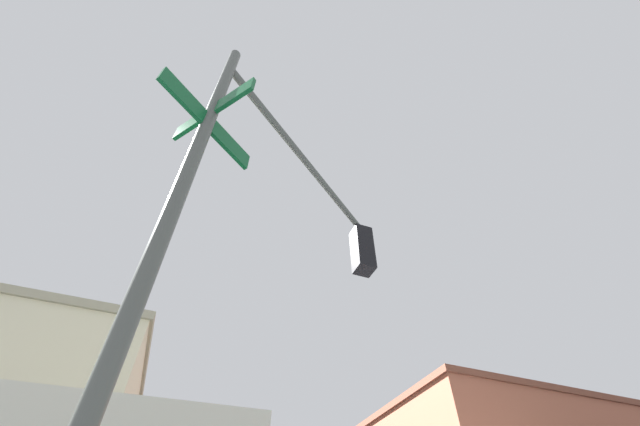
# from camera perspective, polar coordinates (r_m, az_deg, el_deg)

# --- Properties ---
(traffic_signal_near) EXTENTS (3.19, 2.46, 5.72)m
(traffic_signal_near) POSITION_cam_1_polar(r_m,az_deg,el_deg) (4.23, -3.47, -1.36)
(traffic_signal_near) COLOR #474C47
(traffic_signal_near) RESTS_ON ground_plane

